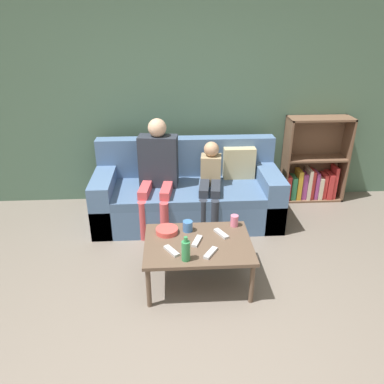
% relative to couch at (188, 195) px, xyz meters
% --- Properties ---
extents(ground_plane, '(22.00, 22.00, 0.00)m').
position_rel_couch_xyz_m(ground_plane, '(-0.04, -1.90, -0.29)').
color(ground_plane, '#70665B').
extents(wall_back, '(12.00, 0.06, 2.60)m').
position_rel_couch_xyz_m(wall_back, '(-0.04, 0.60, 1.01)').
color(wall_back, '#4C6B56').
rests_on(wall_back, ground_plane).
extents(couch, '(2.05, 0.85, 0.88)m').
position_rel_couch_xyz_m(couch, '(0.00, 0.00, 0.00)').
color(couch, '#4C6B93').
rests_on(couch, ground_plane).
extents(bookshelf, '(0.77, 0.28, 1.06)m').
position_rel_couch_xyz_m(bookshelf, '(1.59, 0.44, 0.09)').
color(bookshelf, brown).
rests_on(bookshelf, ground_plane).
extents(coffee_table, '(0.91, 0.68, 0.40)m').
position_rel_couch_xyz_m(coffee_table, '(0.03, -1.17, 0.07)').
color(coffee_table, brown).
rests_on(coffee_table, ground_plane).
extents(person_adult, '(0.44, 0.64, 1.18)m').
position_rel_couch_xyz_m(person_adult, '(-0.33, -0.07, 0.39)').
color(person_adult, '#C6474C').
rests_on(person_adult, ground_plane).
extents(person_child, '(0.30, 0.62, 0.91)m').
position_rel_couch_xyz_m(person_child, '(0.24, -0.14, 0.23)').
color(person_child, '#282D38').
rests_on(person_child, ground_plane).
extents(cup_near, '(0.09, 0.09, 0.10)m').
position_rel_couch_xyz_m(cup_near, '(-0.05, -0.97, 0.15)').
color(cup_near, '#3D70B2').
rests_on(cup_near, coffee_table).
extents(cup_far, '(0.07, 0.07, 0.10)m').
position_rel_couch_xyz_m(cup_far, '(0.38, -0.91, 0.16)').
color(cup_far, pink).
rests_on(cup_far, coffee_table).
extents(tv_remote_0, '(0.13, 0.17, 0.02)m').
position_rel_couch_xyz_m(tv_remote_0, '(-0.20, -1.30, 0.12)').
color(tv_remote_0, '#B7B7BC').
rests_on(tv_remote_0, coffee_table).
extents(tv_remote_1, '(0.13, 0.17, 0.02)m').
position_rel_couch_xyz_m(tv_remote_1, '(0.11, -1.35, 0.12)').
color(tv_remote_1, '#B7B7BC').
rests_on(tv_remote_1, coffee_table).
extents(tv_remote_2, '(0.12, 0.17, 0.02)m').
position_rel_couch_xyz_m(tv_remote_2, '(0.24, -1.06, 0.12)').
color(tv_remote_2, '#B7B7BC').
rests_on(tv_remote_2, coffee_table).
extents(tv_remote_3, '(0.11, 0.18, 0.02)m').
position_rel_couch_xyz_m(tv_remote_3, '(0.02, -1.16, 0.12)').
color(tv_remote_3, '#B7B7BC').
rests_on(tv_remote_3, coffee_table).
extents(snack_bowl, '(0.20, 0.20, 0.05)m').
position_rel_couch_xyz_m(snack_bowl, '(-0.24, -1.00, 0.13)').
color(snack_bowl, '#DB4C47').
rests_on(snack_bowl, coffee_table).
extents(bottle, '(0.07, 0.07, 0.21)m').
position_rel_couch_xyz_m(bottle, '(-0.09, -1.41, 0.19)').
color(bottle, '#33844C').
rests_on(bottle, coffee_table).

